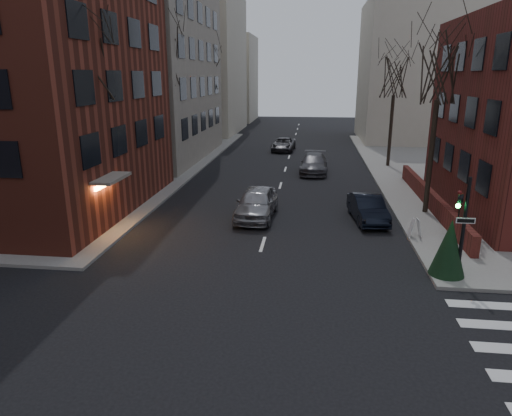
{
  "coord_description": "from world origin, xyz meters",
  "views": [
    {
      "loc": [
        2.15,
        -8.24,
        7.79
      ],
      "look_at": [
        -0.24,
        11.29,
        2.0
      ],
      "focal_mm": 32.0,
      "sensor_mm": 36.0,
      "label": 1
    }
  ],
  "objects_px": {
    "tree_left_a": "(89,60)",
    "streetlamp_near": "(159,128)",
    "traffic_signal": "(461,234)",
    "car_lane_far": "(283,144)",
    "tree_right_a": "(440,69)",
    "parked_sedan": "(368,208)",
    "car_lane_gray": "(314,164)",
    "evergreen_shrub": "(449,247)",
    "car_lane_silver": "(257,203)",
    "tree_left_b": "(165,58)",
    "tree_left_c": "(208,72)",
    "streetlamp_far": "(218,108)",
    "tree_right_b": "(395,77)",
    "sandwich_board": "(415,228)"
  },
  "relations": [
    {
      "from": "tree_left_a",
      "to": "streetlamp_near",
      "type": "relative_size",
      "value": 1.63
    },
    {
      "from": "traffic_signal",
      "to": "car_lane_far",
      "type": "distance_m",
      "value": 32.04
    },
    {
      "from": "tree_right_a",
      "to": "parked_sedan",
      "type": "bearing_deg",
      "value": -153.89
    },
    {
      "from": "car_lane_gray",
      "to": "evergreen_shrub",
      "type": "distance_m",
      "value": 20.29
    },
    {
      "from": "car_lane_silver",
      "to": "tree_right_a",
      "type": "bearing_deg",
      "value": 13.34
    },
    {
      "from": "tree_right_a",
      "to": "car_lane_far",
      "type": "relative_size",
      "value": 2.02
    },
    {
      "from": "traffic_signal",
      "to": "tree_left_b",
      "type": "distance_m",
      "value": 24.87
    },
    {
      "from": "car_lane_silver",
      "to": "car_lane_far",
      "type": "xyz_separation_m",
      "value": [
        0.0,
        23.62,
        -0.19
      ]
    },
    {
      "from": "car_lane_far",
      "to": "tree_left_b",
      "type": "bearing_deg",
      "value": -116.81
    },
    {
      "from": "tree_left_c",
      "to": "tree_right_a",
      "type": "distance_m",
      "value": 28.17
    },
    {
      "from": "streetlamp_far",
      "to": "tree_left_b",
      "type": "bearing_deg",
      "value": -92.15
    },
    {
      "from": "tree_left_c",
      "to": "car_lane_far",
      "type": "height_order",
      "value": "tree_left_c"
    },
    {
      "from": "tree_left_a",
      "to": "parked_sedan",
      "type": "height_order",
      "value": "tree_left_a"
    },
    {
      "from": "parked_sedan",
      "to": "car_lane_silver",
      "type": "relative_size",
      "value": 0.86
    },
    {
      "from": "traffic_signal",
      "to": "tree_left_a",
      "type": "height_order",
      "value": "tree_left_a"
    },
    {
      "from": "tree_right_b",
      "to": "evergreen_shrub",
      "type": "distance_m",
      "value": 23.69
    },
    {
      "from": "tree_right_b",
      "to": "parked_sedan",
      "type": "distance_m",
      "value": 17.48
    },
    {
      "from": "traffic_signal",
      "to": "car_lane_far",
      "type": "xyz_separation_m",
      "value": [
        -8.74,
        30.8,
        -1.24
      ]
    },
    {
      "from": "streetlamp_far",
      "to": "streetlamp_near",
      "type": "bearing_deg",
      "value": -90.0
    },
    {
      "from": "tree_left_c",
      "to": "car_lane_silver",
      "type": "relative_size",
      "value": 1.93
    },
    {
      "from": "streetlamp_far",
      "to": "tree_left_c",
      "type": "bearing_deg",
      "value": -106.7
    },
    {
      "from": "evergreen_shrub",
      "to": "tree_left_a",
      "type": "bearing_deg",
      "value": 163.68
    },
    {
      "from": "tree_right_b",
      "to": "streetlamp_far",
      "type": "height_order",
      "value": "tree_right_b"
    },
    {
      "from": "tree_left_b",
      "to": "car_lane_gray",
      "type": "distance_m",
      "value": 14.12
    },
    {
      "from": "car_lane_gray",
      "to": "streetlamp_far",
      "type": "bearing_deg",
      "value": 131.03
    },
    {
      "from": "car_lane_far",
      "to": "streetlamp_far",
      "type": "bearing_deg",
      "value": 166.7
    },
    {
      "from": "streetlamp_far",
      "to": "evergreen_shrub",
      "type": "relative_size",
      "value": 2.76
    },
    {
      "from": "tree_right_a",
      "to": "tree_right_b",
      "type": "height_order",
      "value": "tree_right_a"
    },
    {
      "from": "tree_left_a",
      "to": "car_lane_silver",
      "type": "distance_m",
      "value": 11.25
    },
    {
      "from": "tree_right_a",
      "to": "tree_left_c",
      "type": "bearing_deg",
      "value": 128.66
    },
    {
      "from": "traffic_signal",
      "to": "car_lane_gray",
      "type": "height_order",
      "value": "traffic_signal"
    },
    {
      "from": "tree_left_c",
      "to": "evergreen_shrub",
      "type": "distance_m",
      "value": 35.56
    },
    {
      "from": "streetlamp_near",
      "to": "car_lane_far",
      "type": "distance_m",
      "value": 19.6
    },
    {
      "from": "streetlamp_near",
      "to": "tree_left_a",
      "type": "bearing_deg",
      "value": -94.29
    },
    {
      "from": "tree_left_a",
      "to": "car_lane_silver",
      "type": "height_order",
      "value": "tree_left_a"
    },
    {
      "from": "car_lane_gray",
      "to": "sandwich_board",
      "type": "bearing_deg",
      "value": -69.83
    },
    {
      "from": "tree_right_a",
      "to": "car_lane_silver",
      "type": "distance_m",
      "value": 12.12
    },
    {
      "from": "tree_left_a",
      "to": "tree_right_b",
      "type": "relative_size",
      "value": 1.12
    },
    {
      "from": "tree_left_b",
      "to": "car_lane_gray",
      "type": "relative_size",
      "value": 2.05
    },
    {
      "from": "streetlamp_far",
      "to": "parked_sedan",
      "type": "distance_m",
      "value": 29.26
    },
    {
      "from": "streetlamp_far",
      "to": "car_lane_gray",
      "type": "height_order",
      "value": "streetlamp_far"
    },
    {
      "from": "tree_right_b",
      "to": "sandwich_board",
      "type": "xyz_separation_m",
      "value": [
        -1.5,
        -18.43,
        -6.98
      ]
    },
    {
      "from": "streetlamp_near",
      "to": "streetlamp_far",
      "type": "bearing_deg",
      "value": 90.0
    },
    {
      "from": "tree_left_c",
      "to": "sandwich_board",
      "type": "distance_m",
      "value": 31.82
    },
    {
      "from": "parked_sedan",
      "to": "evergreen_shrub",
      "type": "height_order",
      "value": "evergreen_shrub"
    },
    {
      "from": "streetlamp_near",
      "to": "car_lane_far",
      "type": "xyz_separation_m",
      "value": [
        7.4,
        17.79,
        -3.57
      ]
    },
    {
      "from": "car_lane_far",
      "to": "sandwich_board",
      "type": "height_order",
      "value": "car_lane_far"
    },
    {
      "from": "streetlamp_near",
      "to": "streetlamp_far",
      "type": "height_order",
      "value": "same"
    },
    {
      "from": "tree_left_b",
      "to": "car_lane_gray",
      "type": "height_order",
      "value": "tree_left_b"
    },
    {
      "from": "car_lane_far",
      "to": "tree_left_a",
      "type": "bearing_deg",
      "value": -103.92
    }
  ]
}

